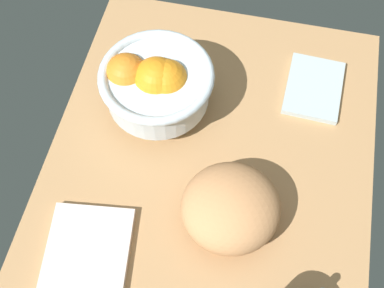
{
  "coord_description": "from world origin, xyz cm",
  "views": [
    {
      "loc": [
        37.25,
        5.01,
        72.82
      ],
      "look_at": [
        0.74,
        -2.88,
        5.0
      ],
      "focal_mm": 46.51,
      "sensor_mm": 36.0,
      "label": 1
    }
  ],
  "objects_px": {
    "napkin_folded": "(314,88)",
    "napkin_spare": "(87,257)",
    "fruit_bowl": "(155,83)",
    "bread_loaf": "(231,208)"
  },
  "relations": [
    {
      "from": "napkin_folded",
      "to": "napkin_spare",
      "type": "bearing_deg",
      "value": -38.49
    },
    {
      "from": "fruit_bowl",
      "to": "napkin_spare",
      "type": "height_order",
      "value": "fruit_bowl"
    },
    {
      "from": "fruit_bowl",
      "to": "bread_loaf",
      "type": "xyz_separation_m",
      "value": [
        0.18,
        0.16,
        -0.02
      ]
    },
    {
      "from": "fruit_bowl",
      "to": "napkin_folded",
      "type": "xyz_separation_m",
      "value": [
        -0.09,
        0.26,
        -0.06
      ]
    },
    {
      "from": "fruit_bowl",
      "to": "napkin_spare",
      "type": "bearing_deg",
      "value": -7.32
    },
    {
      "from": "fruit_bowl",
      "to": "bread_loaf",
      "type": "distance_m",
      "value": 0.24
    },
    {
      "from": "fruit_bowl",
      "to": "napkin_spare",
      "type": "xyz_separation_m",
      "value": [
        0.28,
        -0.04,
        -0.06
      ]
    },
    {
      "from": "napkin_spare",
      "to": "fruit_bowl",
      "type": "bearing_deg",
      "value": 172.68
    },
    {
      "from": "bread_loaf",
      "to": "napkin_spare",
      "type": "bearing_deg",
      "value": -61.5
    },
    {
      "from": "napkin_folded",
      "to": "napkin_spare",
      "type": "xyz_separation_m",
      "value": [
        0.38,
        -0.3,
        0.0
      ]
    }
  ]
}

